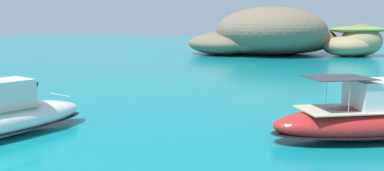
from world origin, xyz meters
name	(u,v)px	position (x,y,z in m)	size (l,w,h in m)	color
islet_large	(264,36)	(-9.53, 72.11, 3.73)	(35.81, 32.30, 9.82)	#756651
islet_small	(356,41)	(8.32, 74.76, 2.99)	(13.57, 14.88, 6.39)	#756651
motorboat_red	(369,119)	(11.55, 13.35, 1.05)	(10.52, 8.62, 3.31)	red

